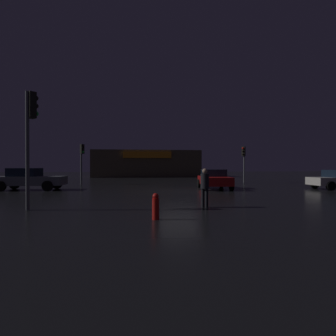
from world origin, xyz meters
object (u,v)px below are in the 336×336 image
(car_far, at_px, (29,179))
(car_near, at_px, (214,179))
(store_building, at_px, (146,164))
(traffic_signal_cross_left, at_px, (82,156))
(traffic_signal_main, at_px, (244,157))
(fire_hydrant, at_px, (156,207))
(traffic_signal_cross_right, at_px, (30,125))
(pedestrian, at_px, (205,185))

(car_far, bearing_deg, car_near, -2.83)
(store_building, distance_m, traffic_signal_cross_left, 18.98)
(traffic_signal_main, bearing_deg, car_near, -128.69)
(car_near, relative_size, fire_hydrant, 5.09)
(traffic_signal_cross_right, relative_size, pedestrian, 2.86)
(traffic_signal_cross_left, relative_size, car_near, 0.87)
(store_building, height_order, car_near, store_building)
(traffic_signal_main, distance_m, pedestrian, 16.88)
(traffic_signal_main, xyz_separation_m, pedestrian, (-8.07, -14.73, -1.71))
(car_near, height_order, pedestrian, pedestrian)
(traffic_signal_main, bearing_deg, store_building, 116.65)
(pedestrian, bearing_deg, traffic_signal_cross_left, 117.23)
(traffic_signal_cross_right, bearing_deg, fire_hydrant, -28.21)
(car_near, xyz_separation_m, fire_hydrant, (-5.23, -10.62, -0.31))
(traffic_signal_main, distance_m, car_near, 8.26)
(store_building, xyz_separation_m, pedestrian, (0.83, -32.46, -1.13))
(store_building, relative_size, traffic_signal_cross_right, 3.62)
(store_building, distance_m, traffic_signal_main, 19.84)
(traffic_signal_main, relative_size, car_near, 0.86)
(pedestrian, bearing_deg, traffic_signal_main, 61.28)
(store_building, xyz_separation_m, traffic_signal_cross_right, (-5.95, -32.15, 1.20))
(traffic_signal_main, height_order, traffic_signal_cross_right, traffic_signal_cross_right)
(store_building, relative_size, pedestrian, 10.35)
(fire_hydrant, bearing_deg, pedestrian, 44.79)
(traffic_signal_cross_right, height_order, fire_hydrant, traffic_signal_cross_right)
(traffic_signal_cross_right, bearing_deg, car_far, 110.66)
(car_near, bearing_deg, traffic_signal_cross_right, -140.32)
(store_building, relative_size, traffic_signal_main, 4.50)
(traffic_signal_cross_left, bearing_deg, car_far, -114.19)
(traffic_signal_cross_right, bearing_deg, pedestrian, -2.55)
(traffic_signal_cross_left, relative_size, traffic_signal_cross_right, 0.82)
(pedestrian, bearing_deg, fire_hydrant, -135.21)
(pedestrian, bearing_deg, car_far, 137.96)
(traffic_signal_cross_right, xyz_separation_m, car_far, (-3.32, 8.80, -2.47))
(store_building, xyz_separation_m, traffic_signal_main, (8.90, -17.73, 0.58))
(traffic_signal_cross_left, height_order, traffic_signal_cross_right, traffic_signal_cross_right)
(fire_hydrant, bearing_deg, traffic_signal_cross_left, 107.72)
(traffic_signal_main, height_order, traffic_signal_cross_left, traffic_signal_cross_left)
(traffic_signal_cross_left, distance_m, car_near, 12.47)
(car_far, bearing_deg, store_building, 68.34)
(traffic_signal_main, xyz_separation_m, fire_hydrant, (-10.25, -16.89, -2.21))
(store_building, bearing_deg, pedestrian, -88.54)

